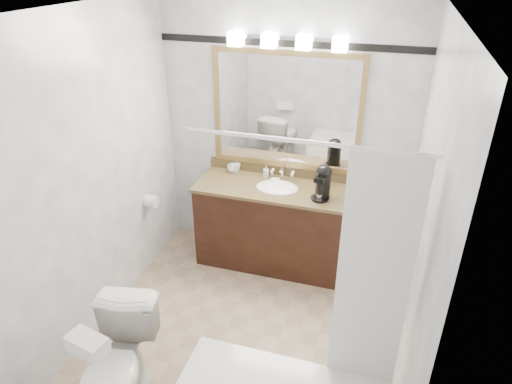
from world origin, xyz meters
TOP-DOWN VIEW (x-y plane):
  - room at (0.00, 0.00)m, footprint 2.42×2.62m
  - vanity at (0.00, 1.02)m, footprint 1.53×0.58m
  - mirror at (0.00, 1.28)m, footprint 1.40×0.04m
  - vanity_light_bar at (0.00, 1.23)m, footprint 1.02×0.14m
  - accent_stripe at (0.00, 1.29)m, footprint 2.40×0.01m
  - tp_roll at (-1.14, 0.66)m, footprint 0.11×0.12m
  - toilet at (-0.57, -0.92)m, footprint 0.56×0.81m
  - tissue_box at (-0.57, -1.12)m, footprint 0.26×0.18m
  - coffee_maker at (0.43, 0.94)m, footprint 0.16×0.20m
  - cup_left at (-0.51, 1.21)m, footprint 0.11×0.11m
  - cup_right at (-0.48, 1.22)m, footprint 0.11×0.11m
  - soap_bottle_a at (-0.16, 1.21)m, footprint 0.06×0.06m
  - soap_bar at (-0.05, 1.13)m, footprint 0.09×0.06m

SIDE VIEW (x-z plane):
  - toilet at x=-0.57m, z-range 0.00..0.75m
  - vanity at x=0.00m, z-range -0.04..0.93m
  - tp_roll at x=-1.14m, z-range 0.64..0.76m
  - tissue_box at x=-0.57m, z-range 0.75..0.85m
  - soap_bar at x=-0.05m, z-range 0.85..0.87m
  - cup_left at x=-0.51m, z-range 0.85..0.93m
  - cup_right at x=-0.48m, z-range 0.85..0.93m
  - soap_bottle_a at x=-0.16m, z-range 0.85..0.96m
  - coffee_maker at x=0.43m, z-range 0.85..1.17m
  - room at x=0.00m, z-range -0.01..2.51m
  - mirror at x=0.00m, z-range 0.95..2.05m
  - accent_stripe at x=0.00m, z-range 2.07..2.13m
  - vanity_light_bar at x=0.00m, z-range 2.07..2.19m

